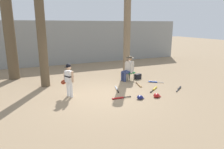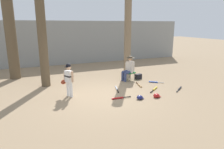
{
  "view_description": "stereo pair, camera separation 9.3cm",
  "coord_description": "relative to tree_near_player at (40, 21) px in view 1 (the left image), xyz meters",
  "views": [
    {
      "loc": [
        -2.65,
        -7.11,
        2.74
      ],
      "look_at": [
        0.53,
        0.17,
        0.75
      ],
      "focal_mm": 32.44,
      "sensor_mm": 36.0,
      "label": 1
    },
    {
      "loc": [
        -2.56,
        -7.15,
        2.74
      ],
      "look_at": [
        0.53,
        0.17,
        0.75
      ],
      "focal_mm": 32.44,
      "sensor_mm": 36.0,
      "label": 2
    }
  ],
  "objects": [
    {
      "name": "tree_near_player",
      "position": [
        0.0,
        0.0,
        0.0
      ],
      "size": [
        0.66,
        0.66,
        6.43
      ],
      "color": "brown",
      "rests_on": "ground"
    },
    {
      "name": "concrete_back_wall",
      "position": [
        1.89,
        4.82,
        -1.38
      ],
      "size": [
        18.0,
        0.36,
        2.96
      ],
      "primitive_type": "cube",
      "color": "gray",
      "rests_on": "ground"
    },
    {
      "name": "batting_helmet_navy",
      "position": [
        3.06,
        -3.14,
        -2.79
      ],
      "size": [
        0.28,
        0.22,
        0.16
      ],
      "color": "navy",
      "rests_on": "ground"
    },
    {
      "name": "seated_spectator",
      "position": [
        3.9,
        -0.62,
        -2.22
      ],
      "size": [
        0.68,
        0.54,
        1.2
      ],
      "color": "navy",
      "rests_on": "ground"
    },
    {
      "name": "bat_wood_tan",
      "position": [
        3.91,
        -1.69,
        -2.82
      ],
      "size": [
        0.21,
        0.71,
        0.07
      ],
      "color": "tan",
      "rests_on": "ground"
    },
    {
      "name": "bat_black_composite",
      "position": [
        5.24,
        -2.79,
        -2.82
      ],
      "size": [
        0.64,
        0.49,
        0.07
      ],
      "color": "black",
      "rests_on": "ground"
    },
    {
      "name": "tree_behind_spectator",
      "position": [
        4.48,
        0.69,
        -0.86
      ],
      "size": [
        0.62,
        0.62,
        4.64
      ],
      "color": "#7F6B51",
      "rests_on": "ground"
    },
    {
      "name": "batting_helmet_red",
      "position": [
        3.75,
        -3.23,
        -2.78
      ],
      "size": [
        0.29,
        0.23,
        0.17
      ],
      "color": "#A81919",
      "rests_on": "ground"
    },
    {
      "name": "tree_far_left",
      "position": [
        -1.33,
        1.98,
        -0.62
      ],
      "size": [
        0.82,
        0.82,
        5.29
      ],
      "color": "brown",
      "rests_on": "ground"
    },
    {
      "name": "bat_yellow_trainer",
      "position": [
        4.22,
        -2.41,
        -2.82
      ],
      "size": [
        0.69,
        0.56,
        0.07
      ],
      "color": "yellow",
      "rests_on": "ground"
    },
    {
      "name": "young_ballplayer",
      "position": [
        0.7,
        -1.81,
        -2.11
      ],
      "size": [
        0.47,
        0.54,
        1.31
      ],
      "color": "white",
      "rests_on": "ground"
    },
    {
      "name": "handbag_beside_stool",
      "position": [
        4.47,
        -0.6,
        -2.73
      ],
      "size": [
        0.37,
        0.24,
        0.26
      ],
      "primitive_type": "cube",
      "rotation": [
        0.0,
        0.0,
        0.19
      ],
      "color": "black",
      "rests_on": "ground"
    },
    {
      "name": "bat_red_barrel",
      "position": [
        2.37,
        -2.8,
        -2.82
      ],
      "size": [
        0.75,
        0.11,
        0.07
      ],
      "color": "red",
      "rests_on": "ground"
    },
    {
      "name": "bat_blue_youth",
      "position": [
        4.85,
        -1.5,
        -2.82
      ],
      "size": [
        0.6,
        0.49,
        0.07
      ],
      "color": "#2347AD",
      "rests_on": "ground"
    },
    {
      "name": "folding_stool",
      "position": [
        3.99,
        -0.6,
        -2.49
      ],
      "size": [
        0.48,
        0.48,
        0.41
      ],
      "color": "#196B2D",
      "rests_on": "ground"
    },
    {
      "name": "ground_plane",
      "position": [
        1.89,
        -2.15,
        -2.86
      ],
      "size": [
        60.0,
        60.0,
        0.0
      ],
      "primitive_type": "plane",
      "color": "#937A5B"
    },
    {
      "name": "bat_aluminum_silver",
      "position": [
        2.75,
        -1.72,
        -2.82
      ],
      "size": [
        0.27,
        0.78,
        0.07
      ],
      "color": "#B7BCC6",
      "rests_on": "ground"
    }
  ]
}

